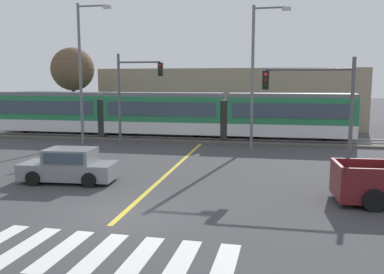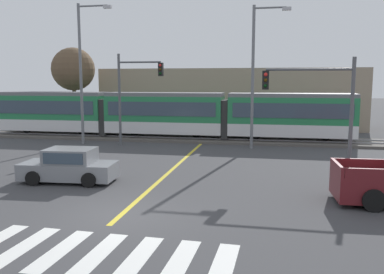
{
  "view_description": "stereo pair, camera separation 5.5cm",
  "coord_description": "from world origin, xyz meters",
  "px_view_note": "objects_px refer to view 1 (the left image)",
  "views": [
    {
      "loc": [
        4.86,
        -12.55,
        4.52
      ],
      "look_at": [
        0.88,
        8.06,
        1.6
      ],
      "focal_mm": 38.0,
      "sensor_mm": 36.0,
      "label": 1
    },
    {
      "loc": [
        4.92,
        -12.54,
        4.52
      ],
      "look_at": [
        0.88,
        8.06,
        1.6
      ],
      "focal_mm": 38.0,
      "sensor_mm": 36.0,
      "label": 2
    }
  ],
  "objects_px": {
    "bare_tree_far_west": "(73,69)",
    "street_lamp_centre": "(256,69)",
    "traffic_light_far_left": "(133,87)",
    "sedan_crossing": "(69,166)",
    "street_lamp_west": "(83,66)",
    "light_rail_tram": "(165,113)",
    "traffic_light_mid_right": "(319,98)"
  },
  "relations": [
    {
      "from": "street_lamp_west",
      "to": "bare_tree_far_west",
      "type": "xyz_separation_m",
      "value": [
        -4.55,
        7.32,
        -0.02
      ]
    },
    {
      "from": "sedan_crossing",
      "to": "street_lamp_centre",
      "type": "bearing_deg",
      "value": 54.09
    },
    {
      "from": "traffic_light_mid_right",
      "to": "bare_tree_far_west",
      "type": "xyz_separation_m",
      "value": [
        -19.83,
        14.29,
        1.83
      ]
    },
    {
      "from": "traffic_light_mid_right",
      "to": "traffic_light_far_left",
      "type": "bearing_deg",
      "value": 149.22
    },
    {
      "from": "light_rail_tram",
      "to": "street_lamp_west",
      "type": "height_order",
      "value": "street_lamp_west"
    },
    {
      "from": "traffic_light_mid_right",
      "to": "street_lamp_west",
      "type": "relative_size",
      "value": 0.57
    },
    {
      "from": "traffic_light_far_left",
      "to": "sedan_crossing",
      "type": "bearing_deg",
      "value": -87.02
    },
    {
      "from": "traffic_light_mid_right",
      "to": "bare_tree_far_west",
      "type": "distance_m",
      "value": 24.51
    },
    {
      "from": "light_rail_tram",
      "to": "traffic_light_mid_right",
      "type": "xyz_separation_m",
      "value": [
        10.29,
        -10.42,
        1.65
      ]
    },
    {
      "from": "sedan_crossing",
      "to": "street_lamp_west",
      "type": "distance_m",
      "value": 12.34
    },
    {
      "from": "light_rail_tram",
      "to": "traffic_light_far_left",
      "type": "xyz_separation_m",
      "value": [
        -1.3,
        -3.52,
        2.05
      ]
    },
    {
      "from": "street_lamp_west",
      "to": "bare_tree_far_west",
      "type": "height_order",
      "value": "street_lamp_west"
    },
    {
      "from": "traffic_light_far_left",
      "to": "street_lamp_west",
      "type": "height_order",
      "value": "street_lamp_west"
    },
    {
      "from": "street_lamp_west",
      "to": "light_rail_tram",
      "type": "bearing_deg",
      "value": 34.7
    },
    {
      "from": "light_rail_tram",
      "to": "street_lamp_centre",
      "type": "distance_m",
      "value": 8.4
    },
    {
      "from": "traffic_light_far_left",
      "to": "bare_tree_far_west",
      "type": "xyz_separation_m",
      "value": [
        -8.24,
        7.39,
        1.43
      ]
    },
    {
      "from": "light_rail_tram",
      "to": "sedan_crossing",
      "type": "xyz_separation_m",
      "value": [
        -0.75,
        -13.98,
        -1.35
      ]
    },
    {
      "from": "street_lamp_centre",
      "to": "bare_tree_far_west",
      "type": "bearing_deg",
      "value": 156.93
    },
    {
      "from": "traffic_light_far_left",
      "to": "street_lamp_centre",
      "type": "distance_m",
      "value": 8.44
    },
    {
      "from": "light_rail_tram",
      "to": "street_lamp_centre",
      "type": "xyz_separation_m",
      "value": [
        7.05,
        -3.2,
        3.24
      ]
    },
    {
      "from": "light_rail_tram",
      "to": "traffic_light_mid_right",
      "type": "height_order",
      "value": "traffic_light_mid_right"
    },
    {
      "from": "street_lamp_west",
      "to": "bare_tree_far_west",
      "type": "relative_size",
      "value": 1.31
    },
    {
      "from": "sedan_crossing",
      "to": "traffic_light_mid_right",
      "type": "distance_m",
      "value": 11.98
    },
    {
      "from": "light_rail_tram",
      "to": "street_lamp_west",
      "type": "bearing_deg",
      "value": -145.3
    },
    {
      "from": "traffic_light_mid_right",
      "to": "street_lamp_centre",
      "type": "distance_m",
      "value": 8.07
    },
    {
      "from": "street_lamp_west",
      "to": "traffic_light_far_left",
      "type": "bearing_deg",
      "value": -0.98
    },
    {
      "from": "light_rail_tram",
      "to": "street_lamp_west",
      "type": "distance_m",
      "value": 7.01
    },
    {
      "from": "bare_tree_far_west",
      "to": "street_lamp_centre",
      "type": "bearing_deg",
      "value": -23.07
    },
    {
      "from": "sedan_crossing",
      "to": "street_lamp_west",
      "type": "relative_size",
      "value": 0.44
    },
    {
      "from": "street_lamp_centre",
      "to": "bare_tree_far_west",
      "type": "distance_m",
      "value": 18.04
    },
    {
      "from": "traffic_light_far_left",
      "to": "street_lamp_centre",
      "type": "bearing_deg",
      "value": 2.2
    },
    {
      "from": "traffic_light_far_left",
      "to": "traffic_light_mid_right",
      "type": "bearing_deg",
      "value": -30.78
    }
  ]
}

